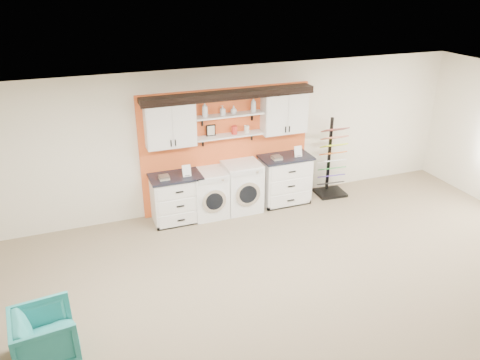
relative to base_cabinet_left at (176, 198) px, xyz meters
name	(u,v)px	position (x,y,z in m)	size (l,w,h in m)	color
floor	(325,329)	(1.13, -3.64, -0.47)	(10.00, 10.00, 0.00)	#85735A
ceiling	(344,129)	(1.13, -3.64, 2.33)	(10.00, 10.00, 0.00)	white
wall_back	(226,139)	(1.13, 0.36, 0.93)	(10.00, 10.00, 0.00)	white
accent_panel	(227,149)	(1.13, 0.32, 0.73)	(3.40, 0.07, 2.40)	orange
upper_cabinet_left	(170,124)	(0.00, 0.15, 1.41)	(0.90, 0.35, 0.84)	white
upper_cabinet_right	(284,112)	(2.26, 0.15, 1.41)	(0.90, 0.35, 0.84)	white
shelf_lower	(229,135)	(1.13, 0.16, 1.06)	(1.32, 0.28, 0.03)	white
shelf_upper	(229,115)	(1.13, 0.16, 1.46)	(1.32, 0.28, 0.03)	white
crown_molding	(229,94)	(1.13, 0.17, 1.86)	(3.30, 0.41, 0.13)	black
picture_frame	(211,130)	(0.78, 0.21, 1.19)	(0.18, 0.02, 0.22)	black
canister_red	(234,130)	(1.23, 0.16, 1.16)	(0.11, 0.11, 0.16)	red
canister_cream	(247,129)	(1.48, 0.16, 1.15)	(0.10, 0.10, 0.14)	silver
base_cabinet_left	(176,198)	(0.00, 0.00, 0.00)	(0.95, 0.66, 0.93)	white
base_cabinet_right	(285,179)	(2.26, 0.00, 0.04)	(1.03, 0.66, 1.01)	white
washer	(209,193)	(0.64, 0.00, 0.00)	(0.66, 0.71, 0.93)	white
dryer	(242,187)	(1.32, 0.00, 0.03)	(0.71, 0.71, 0.99)	white
sample_rack	(331,171)	(3.35, -0.01, 0.06)	(0.64, 0.54, 1.65)	black
armchair	(45,336)	(-2.32, -2.87, -0.13)	(0.72, 0.74, 0.67)	teal
soap_bottle_a	(205,109)	(0.66, 0.16, 1.62)	(0.11, 0.11, 0.28)	silver
soap_bottle_b	(223,110)	(1.00, 0.16, 1.57)	(0.08, 0.08, 0.18)	silver
soap_bottle_c	(234,110)	(1.22, 0.16, 1.55)	(0.12, 0.12, 0.15)	silver
soap_bottle_d	(253,104)	(1.62, 0.16, 1.62)	(0.11, 0.11, 0.28)	silver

